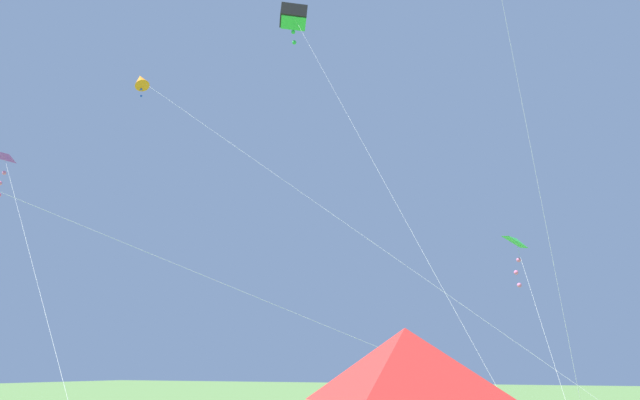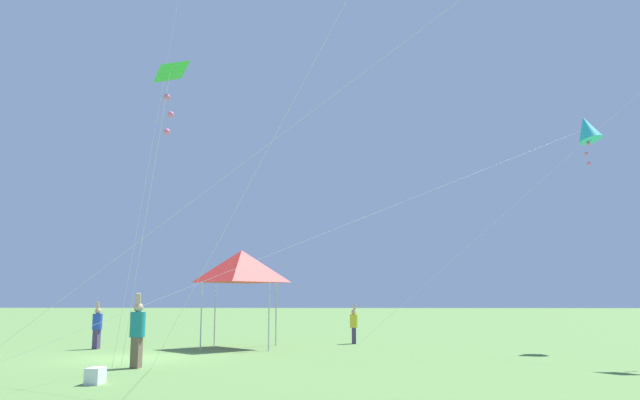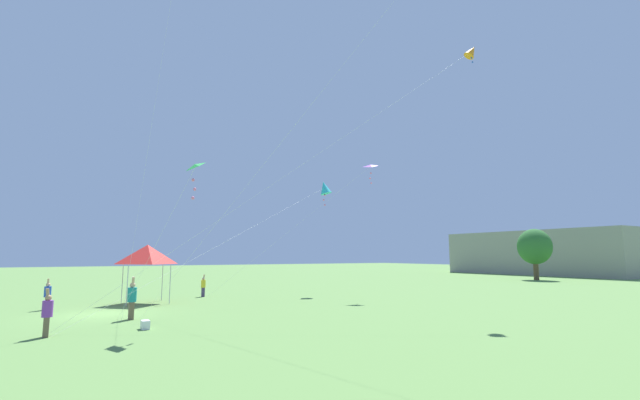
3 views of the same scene
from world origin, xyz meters
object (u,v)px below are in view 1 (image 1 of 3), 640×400
kite_purple_delta_1 (5,159)px  kite_orange_diamond_5 (142,81)px  kite_black_box_0 (293,17)px  festival_tent (406,365)px  kite_green_delta_2 (517,244)px

kite_purple_delta_1 → kite_orange_diamond_5: bearing=11.8°
kite_black_box_0 → festival_tent: bearing=-146.0°
festival_tent → kite_purple_delta_1: 17.83m
kite_black_box_0 → kite_purple_delta_1: size_ratio=1.85×
kite_purple_delta_1 → kite_green_delta_2: (7.41, -15.88, -3.05)m
kite_purple_delta_1 → kite_orange_diamond_5: 11.16m
kite_green_delta_2 → kite_orange_diamond_5: 20.20m
kite_black_box_0 → kite_purple_delta_1: (-13.88, 3.82, -10.99)m
kite_black_box_0 → kite_purple_delta_1: bearing=164.6°
kite_green_delta_2 → festival_tent: bearing=-179.9°
festival_tent → kite_orange_diamond_5: size_ratio=0.16×
festival_tent → kite_black_box_0: bearing=34.0°
kite_purple_delta_1 → festival_tent: bearing=-104.2°
kite_green_delta_2 → kite_orange_diamond_5: (1.45, 17.73, 9.57)m
kite_orange_diamond_5 → kite_green_delta_2: bearing=-94.7°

